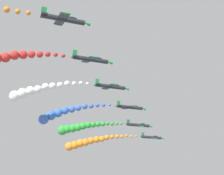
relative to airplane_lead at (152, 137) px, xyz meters
The scene contains 10 objects.
airplane_lead is the anchor object (origin of this frame).
smoke_trail_lead 27.85m from the airplane_lead, 98.83° to the right, with size 8.66×28.59×6.96m.
airplane_left_inner 17.88m from the airplane_lead, 42.20° to the right, with size 9.19×10.35×3.46m.
smoke_trail_left_inner 35.72m from the airplane_lead, 74.56° to the right, with size 7.88×22.80×5.11m.
airplane_right_inner 33.11m from the airplane_lead, 38.51° to the right, with size 9.47×10.35×2.89m.
smoke_trail_right_inner 51.37m from the airplane_lead, 58.22° to the right, with size 4.04×22.98×8.94m.
airplane_left_outer 48.99m from the airplane_lead, 40.12° to the right, with size 9.46×10.35×2.91m.
smoke_trail_left_outer 63.42m from the airplane_lead, 57.10° to the right, with size 6.12×21.25×6.72m.
airplane_right_outer 65.14m from the airplane_lead, 39.38° to the right, with size 9.28×10.35×3.32m.
airplane_trailing 80.82m from the airplane_lead, 38.98° to the right, with size 9.28×10.35×3.33m.
Camera 1 is at (81.08, -28.84, 87.89)m, focal length 50.82 mm.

